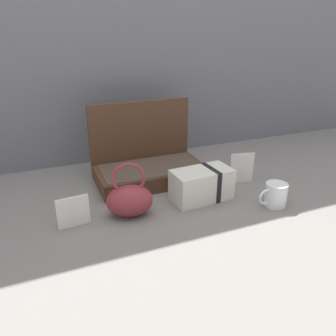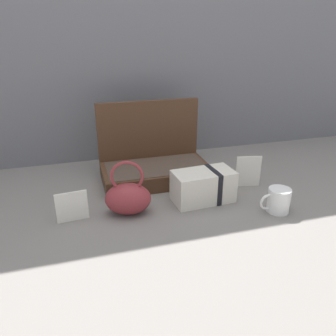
{
  "view_description": "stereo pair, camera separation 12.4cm",
  "coord_description": "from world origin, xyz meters",
  "px_view_note": "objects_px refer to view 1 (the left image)",
  "views": [
    {
      "loc": [
        -0.42,
        -1.07,
        0.64
      ],
      "look_at": [
        0.01,
        -0.02,
        0.16
      ],
      "focal_mm": 35.46,
      "sensor_mm": 36.0,
      "label": 1
    },
    {
      "loc": [
        -0.31,
        -1.11,
        0.64
      ],
      "look_at": [
        0.01,
        -0.02,
        0.16
      ],
      "focal_mm": 35.46,
      "sensor_mm": 36.0,
      "label": 2
    }
  ],
  "objects_px": {
    "cream_toiletry_bag": "(202,184)",
    "coffee_mug": "(275,195)",
    "poster_card_right": "(242,168)",
    "teal_pouch_handbag": "(130,199)",
    "info_card_left": "(73,212)",
    "open_suitcase": "(148,162)"
  },
  "relations": [
    {
      "from": "cream_toiletry_bag",
      "to": "coffee_mug",
      "type": "bearing_deg",
      "value": -34.45
    },
    {
      "from": "cream_toiletry_bag",
      "to": "poster_card_right",
      "type": "xyz_separation_m",
      "value": [
        0.23,
        0.07,
        0.01
      ]
    },
    {
      "from": "teal_pouch_handbag",
      "to": "cream_toiletry_bag",
      "type": "xyz_separation_m",
      "value": [
        0.31,
        0.02,
        -0.0
      ]
    },
    {
      "from": "teal_pouch_handbag",
      "to": "info_card_left",
      "type": "xyz_separation_m",
      "value": [
        -0.2,
        0.0,
        -0.01
      ]
    },
    {
      "from": "teal_pouch_handbag",
      "to": "coffee_mug",
      "type": "distance_m",
      "value": 0.56
    },
    {
      "from": "coffee_mug",
      "to": "poster_card_right",
      "type": "xyz_separation_m",
      "value": [
        -0.0,
        0.23,
        0.02
      ]
    },
    {
      "from": "teal_pouch_handbag",
      "to": "poster_card_right",
      "type": "relative_size",
      "value": 1.52
    },
    {
      "from": "open_suitcase",
      "to": "teal_pouch_handbag",
      "type": "relative_size",
      "value": 2.26
    },
    {
      "from": "cream_toiletry_bag",
      "to": "coffee_mug",
      "type": "xyz_separation_m",
      "value": [
        0.23,
        -0.16,
        -0.02
      ]
    },
    {
      "from": "info_card_left",
      "to": "open_suitcase",
      "type": "bearing_deg",
      "value": 32.04
    },
    {
      "from": "coffee_mug",
      "to": "open_suitcase",
      "type": "bearing_deg",
      "value": 130.42
    },
    {
      "from": "open_suitcase",
      "to": "cream_toiletry_bag",
      "type": "bearing_deg",
      "value": -63.57
    },
    {
      "from": "open_suitcase",
      "to": "coffee_mug",
      "type": "bearing_deg",
      "value": -49.58
    },
    {
      "from": "coffee_mug",
      "to": "info_card_left",
      "type": "relative_size",
      "value": 1.07
    },
    {
      "from": "info_card_left",
      "to": "poster_card_right",
      "type": "height_order",
      "value": "poster_card_right"
    },
    {
      "from": "open_suitcase",
      "to": "teal_pouch_handbag",
      "type": "xyz_separation_m",
      "value": [
        -0.17,
        -0.29,
        -0.01
      ]
    },
    {
      "from": "cream_toiletry_bag",
      "to": "open_suitcase",
      "type": "bearing_deg",
      "value": 116.43
    },
    {
      "from": "cream_toiletry_bag",
      "to": "poster_card_right",
      "type": "bearing_deg",
      "value": 16.53
    },
    {
      "from": "coffee_mug",
      "to": "cream_toiletry_bag",
      "type": "bearing_deg",
      "value": 145.55
    },
    {
      "from": "teal_pouch_handbag",
      "to": "poster_card_right",
      "type": "xyz_separation_m",
      "value": [
        0.54,
        0.09,
        0.0
      ]
    },
    {
      "from": "open_suitcase",
      "to": "info_card_left",
      "type": "height_order",
      "value": "open_suitcase"
    },
    {
      "from": "info_card_left",
      "to": "poster_card_right",
      "type": "bearing_deg",
      "value": 0.65
    }
  ]
}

